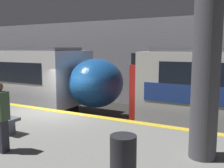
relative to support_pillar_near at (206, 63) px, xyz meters
name	(u,v)px	position (x,y,z in m)	size (l,w,h in m)	color
ground_plane	(55,138)	(-5.58, 1.87, -3.07)	(120.00, 120.00, 0.00)	#282623
station_rear_barrier	(131,62)	(-5.58, 8.82, -0.54)	(50.00, 0.15, 5.06)	#939399
support_pillar_near	(206,63)	(0.00, 0.00, 0.00)	(0.55, 0.55, 3.92)	#47474C
person_waiting	(0,116)	(-3.93, -1.77, -1.16)	(0.38, 0.24, 1.54)	#2D2D38
trash_bin	(123,160)	(-0.96, -1.78, -1.54)	(0.44, 0.44, 0.85)	#232328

